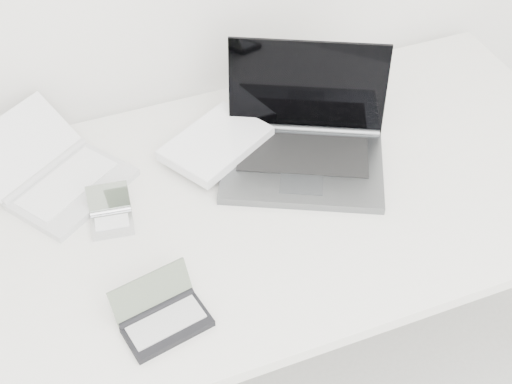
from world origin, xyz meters
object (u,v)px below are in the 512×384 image
object	(u,v)px
desk	(262,210)
palmtop_charcoal	(163,317)
netbook_open_white	(57,177)
laptop_large	(280,143)

from	to	relation	value
desk	palmtop_charcoal	size ratio (longest dim) A/B	8.97
netbook_open_white	palmtop_charcoal	distance (m)	0.46
desk	netbook_open_white	xyz separation A→B (m)	(-0.41, 0.20, 0.07)
netbook_open_white	palmtop_charcoal	bearing A→B (deg)	-109.94
laptop_large	netbook_open_white	size ratio (longest dim) A/B	1.38
desk	laptop_large	distance (m)	0.16
laptop_large	netbook_open_white	bearing A→B (deg)	-164.57
desk	netbook_open_white	distance (m)	0.46
netbook_open_white	palmtop_charcoal	size ratio (longest dim) A/B	2.20
laptop_large	palmtop_charcoal	xyz separation A→B (m)	(-0.39, -0.35, -0.02)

